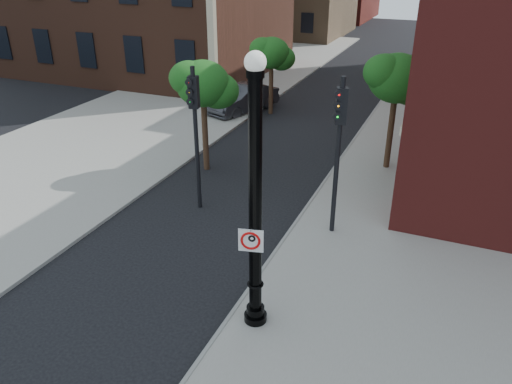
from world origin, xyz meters
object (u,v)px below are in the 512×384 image
at_px(no_parking_sign, 251,240).
at_px(parked_car, 243,99).
at_px(traffic_signal_left, 195,116).
at_px(traffic_signal_right, 339,133).
at_px(lamppost, 255,215).

relative_size(no_parking_sign, parked_car, 0.13).
height_order(traffic_signal_left, traffic_signal_right, traffic_signal_right).
bearing_deg(traffic_signal_right, traffic_signal_left, 160.29).
bearing_deg(no_parking_sign, parked_car, 101.14).
xyz_separation_m(lamppost, parked_car, (-7.54, 16.02, -2.33)).
relative_size(lamppost, no_parking_sign, 11.58).
bearing_deg(no_parking_sign, lamppost, 63.08).
relative_size(no_parking_sign, traffic_signal_right, 0.11).
distance_m(lamppost, traffic_signal_right, 5.01).
relative_size(lamppost, traffic_signal_left, 1.32).
bearing_deg(lamppost, parked_car, 115.20).
distance_m(no_parking_sign, parked_car, 17.92).
bearing_deg(traffic_signal_left, traffic_signal_right, -10.47).
height_order(lamppost, parked_car, lamppost).
distance_m(lamppost, parked_car, 17.85).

